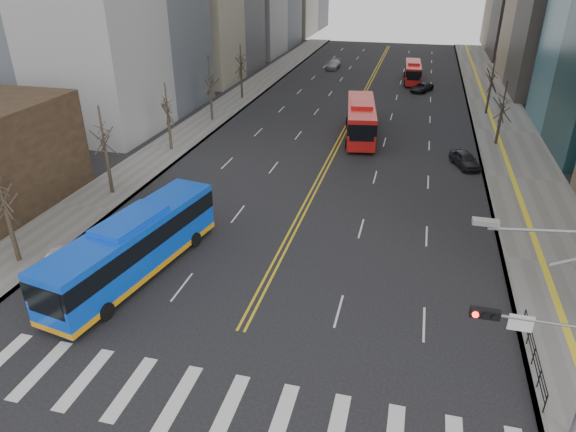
{
  "coord_description": "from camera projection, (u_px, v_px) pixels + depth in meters",
  "views": [
    {
      "loc": [
        7.67,
        -14.93,
        17.48
      ],
      "look_at": [
        1.28,
        10.03,
        4.47
      ],
      "focal_mm": 32.0,
      "sensor_mm": 36.0,
      "label": 1
    }
  ],
  "objects": [
    {
      "name": "pedestrian_railing",
      "position": [
        534.0,
        353.0,
        24.14
      ],
      "size": [
        0.06,
        6.06,
        1.02
      ],
      "color": "black",
      "rests_on": "sidewalk_right"
    },
    {
      "name": "car_dark_far",
      "position": [
        422.0,
        87.0,
        74.51
      ],
      "size": [
        3.65,
        4.86,
        1.23
      ],
      "primitive_type": "imported",
      "rotation": [
        0.0,
        0.0,
        -0.42
      ],
      "color": "black",
      "rests_on": "ground"
    },
    {
      "name": "ground",
      "position": [
        203.0,
        403.0,
        22.48
      ],
      "size": [
        220.0,
        220.0,
        0.0
      ],
      "primitive_type": "plane",
      "color": "black"
    },
    {
      "name": "car_white",
      "position": [
        61.0,
        268.0,
        30.87
      ],
      "size": [
        3.11,
        4.94,
        1.54
      ],
      "primitive_type": "imported",
      "rotation": [
        0.0,
        0.0,
        0.34
      ],
      "color": "white",
      "rests_on": "ground"
    },
    {
      "name": "street_trees",
      "position": [
        267.0,
        97.0,
        51.75
      ],
      "size": [
        35.2,
        47.2,
        7.6
      ],
      "color": "black",
      "rests_on": "ground"
    },
    {
      "name": "centerline",
      "position": [
        360.0,
        101.0,
        70.05
      ],
      "size": [
        0.55,
        100.0,
        0.01
      ],
      "color": "gold",
      "rests_on": "ground"
    },
    {
      "name": "red_bus_near",
      "position": [
        361.0,
        117.0,
        54.99
      ],
      "size": [
        4.56,
        12.59,
        3.88
      ],
      "color": "red",
      "rests_on": "ground"
    },
    {
      "name": "sidewalk_left",
      "position": [
        221.0,
        111.0,
        65.02
      ],
      "size": [
        5.0,
        130.0,
        0.15
      ],
      "primitive_type": "cube",
      "color": "slate",
      "rests_on": "ground"
    },
    {
      "name": "red_bus_far",
      "position": [
        413.0,
        71.0,
        79.74
      ],
      "size": [
        2.93,
        9.95,
        3.16
      ],
      "color": "red",
      "rests_on": "ground"
    },
    {
      "name": "car_silver",
      "position": [
        333.0,
        65.0,
        89.72
      ],
      "size": [
        2.32,
        5.11,
        1.45
      ],
      "primitive_type": "imported",
      "rotation": [
        0.0,
        0.0,
        -0.06
      ],
      "color": "#98979C",
      "rests_on": "ground"
    },
    {
      "name": "signal_mast",
      "position": [
        561.0,
        339.0,
        18.98
      ],
      "size": [
        5.37,
        0.37,
        9.39
      ],
      "color": "gray",
      "rests_on": "ground"
    },
    {
      "name": "car_dark_mid",
      "position": [
        465.0,
        159.0,
        47.64
      ],
      "size": [
        3.11,
        4.48,
        1.42
      ],
      "primitive_type": "imported",
      "rotation": [
        0.0,
        0.0,
        0.38
      ],
      "color": "black",
      "rests_on": "ground"
    },
    {
      "name": "crosswalk",
      "position": [
        203.0,
        403.0,
        22.48
      ],
      "size": [
        26.7,
        4.0,
        0.01
      ],
      "color": "silver",
      "rests_on": "ground"
    },
    {
      "name": "blue_bus",
      "position": [
        134.0,
        245.0,
        30.82
      ],
      "size": [
        5.09,
        13.74,
        3.88
      ],
      "color": "blue",
      "rests_on": "ground"
    },
    {
      "name": "sidewalk_right",
      "position": [
        505.0,
        131.0,
        57.5
      ],
      "size": [
        7.0,
        130.0,
        0.15
      ],
      "primitive_type": "cube",
      "color": "slate",
      "rests_on": "ground"
    }
  ]
}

